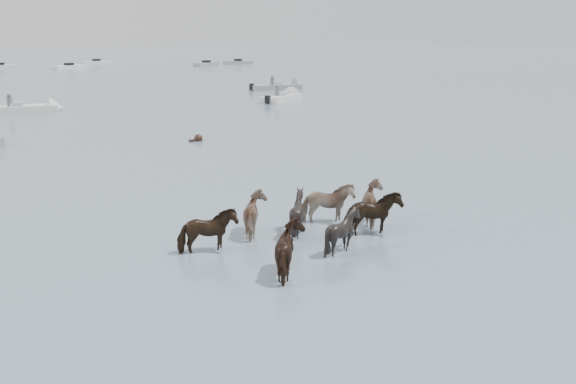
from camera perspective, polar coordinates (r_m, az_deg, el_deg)
ground at (r=15.77m, az=-5.82°, el=-5.75°), size 400.00×400.00×0.00m
pony_herd at (r=16.72m, az=2.30°, el=-2.62°), size 6.69×4.40×1.33m
swimming_pony at (r=32.07m, az=-8.22°, el=4.80°), size 0.72×0.44×0.44m
motorboat_c at (r=46.45m, az=-22.48°, el=7.00°), size 5.80×2.89×1.92m
motorboat_d at (r=50.32m, az=-0.23°, el=8.59°), size 5.03×3.49×1.92m
motorboat_e at (r=59.87m, az=-0.44°, el=9.54°), size 5.55×2.75×1.92m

